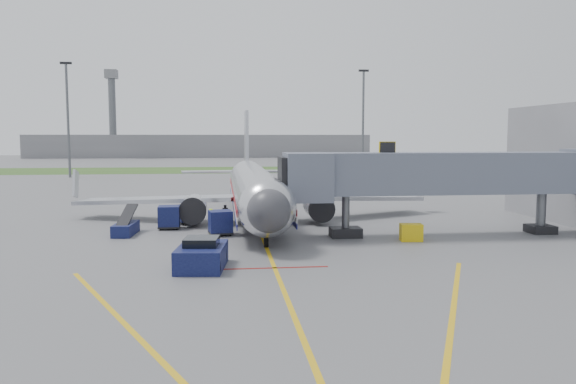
{
  "coord_description": "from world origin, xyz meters",
  "views": [
    {
      "loc": [
        -2.81,
        -34.34,
        7.22
      ],
      "look_at": [
        1.96,
        6.32,
        3.2
      ],
      "focal_mm": 35.0,
      "sensor_mm": 36.0,
      "label": 1
    }
  ],
  "objects": [
    {
      "name": "baggage_cart_a",
      "position": [
        -3.0,
        6.94,
        0.92
      ],
      "size": [
        1.92,
        1.92,
        1.81
      ],
      "color": "#0D0E39",
      "rests_on": "ground"
    },
    {
      "name": "control_tower",
      "position": [
        -40.0,
        165.0,
        17.33
      ],
      "size": [
        4.0,
        4.0,
        30.0
      ],
      "color": "#595B60",
      "rests_on": "ground"
    },
    {
      "name": "baggage_cart_b",
      "position": [
        -5.63,
        12.59,
        0.81
      ],
      "size": [
        1.75,
        1.75,
        1.59
      ],
      "color": "#0D0E39",
      "rests_on": "ground"
    },
    {
      "name": "baggage_cart_c",
      "position": [
        -7.03,
        10.21,
        0.92
      ],
      "size": [
        1.72,
        1.72,
        1.81
      ],
      "color": "#0D0E39",
      "rests_on": "ground"
    },
    {
      "name": "belt_loader",
      "position": [
        -10.0,
        7.96,
        0.5
      ],
      "size": [
        1.6,
        4.23,
        2.03
      ],
      "color": "#0D0E39",
      "rests_on": "ground"
    },
    {
      "name": "grass_strip",
      "position": [
        0.0,
        90.0,
        0.01
      ],
      "size": [
        300.0,
        25.0,
        0.01
      ],
      "primitive_type": "cube",
      "color": "#2D4C1E",
      "rests_on": "ground"
    },
    {
      "name": "distant_terminal",
      "position": [
        -10.0,
        170.0,
        4.0
      ],
      "size": [
        120.0,
        14.0,
        8.0
      ],
      "primitive_type": "cube",
      "color": "slate",
      "rests_on": "ground"
    },
    {
      "name": "light_mast_right",
      "position": [
        25.0,
        75.0,
        10.78
      ],
      "size": [
        2.0,
        0.44,
        20.4
      ],
      "color": "#595B60",
      "rests_on": "ground"
    },
    {
      "name": "apron_markings",
      "position": [
        0.0,
        -7.4,
        0.0
      ],
      "size": [
        21.52,
        50.0,
        0.01
      ],
      "color": "gold",
      "rests_on": "ground"
    },
    {
      "name": "airliner",
      "position": [
        0.0,
        15.25,
        2.65
      ],
      "size": [
        32.1,
        35.67,
        10.25
      ],
      "color": "silver",
      "rests_on": "ground"
    },
    {
      "name": "ground",
      "position": [
        0.0,
        0.0,
        0.0
      ],
      "size": [
        400.0,
        400.0,
        0.0
      ],
      "primitive_type": "plane",
      "color": "#565659",
      "rests_on": "ground"
    },
    {
      "name": "ground_power_cart",
      "position": [
        10.22,
        3.0,
        0.59
      ],
      "size": [
        1.6,
        1.16,
        1.19
      ],
      "color": "gold",
      "rests_on": "ground"
    },
    {
      "name": "ramp_worker",
      "position": [
        -3.65,
        7.52,
        0.95
      ],
      "size": [
        0.8,
        0.81,
        1.89
      ],
      "primitive_type": "imported",
      "rotation": [
        0.0,
        0.0,
        0.81
      ],
      "color": "#9FCD18",
      "rests_on": "ground"
    },
    {
      "name": "pushback_tug",
      "position": [
        -4.0,
        -3.5,
        0.71
      ],
      "size": [
        2.96,
        4.36,
        1.71
      ],
      "color": "#0D0E39",
      "rests_on": "ground"
    },
    {
      "name": "light_mast_left",
      "position": [
        -30.0,
        70.0,
        10.78
      ],
      "size": [
        2.0,
        0.44,
        20.4
      ],
      "color": "#595B60",
      "rests_on": "ground"
    },
    {
      "name": "jet_bridge",
      "position": [
        12.86,
        5.0,
        4.47
      ],
      "size": [
        25.3,
        4.0,
        6.9
      ],
      "color": "slate",
      "rests_on": "ground"
    }
  ]
}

